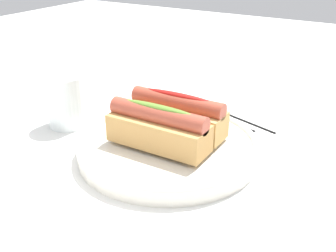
{
  "coord_description": "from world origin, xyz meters",
  "views": [
    {
      "loc": [
        -0.27,
        0.46,
        0.31
      ],
      "look_at": [
        0.01,
        -0.01,
        0.05
      ],
      "focal_mm": 44.25,
      "sensor_mm": 36.0,
      "label": 1
    }
  ],
  "objects_px": {
    "hotdog_back": "(158,128)",
    "water_glass": "(66,103)",
    "hotdog_front": "(177,115)",
    "chopstick_far": "(225,113)",
    "serving_bowl": "(168,146)",
    "chopstick_near": "(208,112)"
  },
  "relations": [
    {
      "from": "hotdog_front",
      "to": "water_glass",
      "type": "relative_size",
      "value": 1.67
    },
    {
      "from": "chopstick_near",
      "to": "chopstick_far",
      "type": "height_order",
      "value": "same"
    },
    {
      "from": "hotdog_front",
      "to": "chopstick_far",
      "type": "height_order",
      "value": "hotdog_front"
    },
    {
      "from": "hotdog_front",
      "to": "water_glass",
      "type": "distance_m",
      "value": 0.21
    },
    {
      "from": "hotdog_back",
      "to": "chopstick_near",
      "type": "xyz_separation_m",
      "value": [
        0.02,
        -0.21,
        -0.05
      ]
    },
    {
      "from": "hotdog_front",
      "to": "chopstick_far",
      "type": "relative_size",
      "value": 0.68
    },
    {
      "from": "serving_bowl",
      "to": "water_glass",
      "type": "xyz_separation_m",
      "value": [
        0.21,
        -0.0,
        0.02
      ]
    },
    {
      "from": "serving_bowl",
      "to": "hotdog_back",
      "type": "relative_size",
      "value": 1.82
    },
    {
      "from": "water_glass",
      "to": "chopstick_far",
      "type": "bearing_deg",
      "value": -139.33
    },
    {
      "from": "chopstick_near",
      "to": "chopstick_far",
      "type": "bearing_deg",
      "value": -140.69
    },
    {
      "from": "hotdog_back",
      "to": "chopstick_near",
      "type": "height_order",
      "value": "hotdog_back"
    },
    {
      "from": "serving_bowl",
      "to": "water_glass",
      "type": "height_order",
      "value": "water_glass"
    },
    {
      "from": "chopstick_far",
      "to": "hotdog_front",
      "type": "bearing_deg",
      "value": 104.6
    },
    {
      "from": "hotdog_back",
      "to": "water_glass",
      "type": "distance_m",
      "value": 0.21
    },
    {
      "from": "hotdog_front",
      "to": "hotdog_back",
      "type": "bearing_deg",
      "value": 90.54
    },
    {
      "from": "water_glass",
      "to": "chopstick_near",
      "type": "distance_m",
      "value": 0.26
    },
    {
      "from": "chopstick_near",
      "to": "chopstick_far",
      "type": "relative_size",
      "value": 1.0
    },
    {
      "from": "serving_bowl",
      "to": "chopstick_near",
      "type": "xyz_separation_m",
      "value": [
        0.02,
        -0.18,
        -0.01
      ]
    },
    {
      "from": "hotdog_front",
      "to": "hotdog_back",
      "type": "height_order",
      "value": "same"
    },
    {
      "from": "serving_bowl",
      "to": "chopstick_near",
      "type": "distance_m",
      "value": 0.18
    },
    {
      "from": "serving_bowl",
      "to": "chopstick_far",
      "type": "distance_m",
      "value": 0.19
    },
    {
      "from": "serving_bowl",
      "to": "hotdog_front",
      "type": "xyz_separation_m",
      "value": [
        0.0,
        -0.03,
        0.04
      ]
    }
  ]
}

